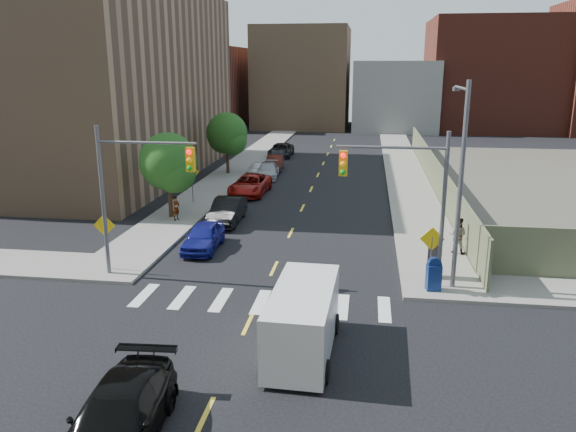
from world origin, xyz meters
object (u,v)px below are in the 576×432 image
(payphone, at_px, (435,258))
(parked_car_white, at_px, (257,169))
(parked_car_blue, at_px, (203,237))
(parked_car_maroon, at_px, (275,163))
(cargo_van, at_px, (304,318))
(parked_car_silver, at_px, (268,171))
(mailbox, at_px, (434,274))
(parked_car_grey, at_px, (281,150))
(pedestrian_west, at_px, (176,208))
(black_sedan, at_px, (118,418))
(parked_car_black, at_px, (227,211))
(pedestrian_east, at_px, (458,235))
(parked_car_red, at_px, (250,185))

(payphone, bearing_deg, parked_car_white, 137.59)
(parked_car_blue, height_order, parked_car_maroon, parked_car_blue)
(parked_car_white, bearing_deg, cargo_van, -73.22)
(parked_car_silver, distance_m, parked_car_maroon, 3.74)
(mailbox, bearing_deg, parked_car_maroon, 103.20)
(parked_car_grey, xyz_separation_m, pedestrian_west, (-2.58, -26.37, 0.21))
(parked_car_silver, xyz_separation_m, parked_car_grey, (-0.63, 11.71, 0.05))
(mailbox, bearing_deg, parked_car_white, 107.46)
(parked_car_silver, xyz_separation_m, parked_car_white, (-1.09, 0.97, -0.04))
(parked_car_silver, distance_m, parked_car_grey, 11.73)
(parked_car_maroon, relative_size, cargo_van, 0.79)
(parked_car_white, relative_size, black_sedan, 0.68)
(parked_car_maroon, bearing_deg, parked_car_black, -93.62)
(parked_car_blue, xyz_separation_m, payphone, (11.69, -2.80, 0.37))
(payphone, bearing_deg, pedestrian_west, 171.41)
(pedestrian_east, bearing_deg, payphone, 87.84)
(parked_car_red, relative_size, pedestrian_east, 2.84)
(parked_car_silver, xyz_separation_m, mailbox, (11.51, -23.97, 0.21))
(parked_car_blue, relative_size, pedestrian_east, 2.20)
(parked_car_grey, height_order, pedestrian_west, pedestrian_west)
(parked_car_silver, height_order, pedestrian_east, pedestrian_east)
(payphone, xyz_separation_m, pedestrian_west, (-14.90, 7.76, -0.16))
(black_sedan, bearing_deg, pedestrian_west, 101.26)
(parked_car_black, xyz_separation_m, parked_car_maroon, (0.00, 18.12, -0.09))
(pedestrian_west, relative_size, pedestrian_east, 0.80)
(parked_car_maroon, height_order, parked_car_grey, parked_car_grey)
(parked_car_grey, height_order, mailbox, mailbox)
(parked_car_red, distance_m, parked_car_white, 7.45)
(black_sedan, distance_m, mailbox, 14.63)
(parked_car_grey, xyz_separation_m, payphone, (12.32, -34.13, 0.37))
(parked_car_grey, xyz_separation_m, black_sedan, (2.96, -47.08, 0.07))
(parked_car_white, xyz_separation_m, parked_car_maroon, (1.09, 2.78, 0.07))
(parked_car_maroon, height_order, pedestrian_west, pedestrian_west)
(payphone, height_order, pedestrian_east, pedestrian_east)
(parked_car_red, xyz_separation_m, cargo_van, (6.74, -23.34, 0.49))
(mailbox, distance_m, payphone, 1.58)
(parked_car_black, bearing_deg, parked_car_blue, -90.79)
(parked_car_silver, xyz_separation_m, black_sedan, (2.33, -35.37, 0.12))
(parked_car_blue, distance_m, payphone, 12.03)
(parked_car_red, height_order, parked_car_white, parked_car_red)
(parked_car_silver, distance_m, black_sedan, 35.44)
(parked_car_silver, distance_m, cargo_van, 30.48)
(cargo_van, bearing_deg, parked_car_blue, 124.50)
(parked_car_blue, distance_m, pedestrian_east, 13.27)
(parked_car_blue, xyz_separation_m, parked_car_white, (-1.09, 20.58, -0.09))
(pedestrian_west, xyz_separation_m, pedestrian_east, (16.44, -4.08, 0.19))
(cargo_van, distance_m, payphone, 8.98)
(parked_car_black, xyz_separation_m, pedestrian_east, (13.24, -4.36, 0.32))
(parked_car_silver, height_order, cargo_van, cargo_van)
(parked_car_black, distance_m, black_sedan, 21.11)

